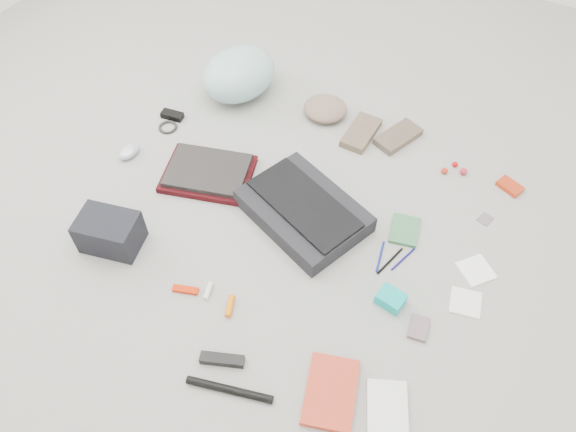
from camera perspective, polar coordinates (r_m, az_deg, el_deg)
The scene contains 33 objects.
ground_plane at distance 2.09m, azimuth -0.00°, elevation -0.84°, with size 4.00×4.00×0.00m, color gray.
messenger_bag at distance 2.08m, azimuth 1.60°, elevation 0.53°, with size 0.44×0.32×0.07m, color black.
bag_flap at distance 2.05m, azimuth 1.63°, elevation 1.27°, with size 0.43×0.20×0.01m, color black.
laptop_sleeve at distance 2.26m, azimuth -8.10°, elevation 4.24°, with size 0.34×0.26×0.02m, color #37070B.
laptop at distance 2.24m, azimuth -8.16°, elevation 4.62°, with size 0.31×0.23×0.02m, color black.
bike_helmet at distance 2.55m, azimuth -5.03°, elevation 14.17°, with size 0.28×0.35×0.21m, color #9FD1D1.
beanie at distance 2.49m, azimuth 3.80°, elevation 10.84°, with size 0.19×0.18×0.07m, color #806756.
mitten_left at distance 2.41m, azimuth 7.43°, elevation 8.39°, with size 0.11×0.21×0.03m, color brown.
mitten_right at distance 2.42m, azimuth 11.12°, elevation 7.92°, with size 0.10×0.20×0.03m, color brown.
power_brick at distance 2.53m, azimuth -11.67°, elevation 9.99°, with size 0.10×0.04×0.03m, color black.
cable_coil at distance 2.49m, azimuth -12.11°, elevation 8.82°, with size 0.08×0.08×0.01m, color black.
mouse at distance 2.40m, azimuth -15.85°, elevation 6.32°, with size 0.06×0.10×0.04m, color #A9A8BE.
camera_bag at distance 2.08m, azimuth -17.66°, elevation -1.57°, with size 0.21×0.14×0.13m, color black.
multitool at distance 1.96m, azimuth -10.37°, elevation -7.38°, with size 0.09×0.02×0.01m, color #C01F00.
toiletry_tube_white at distance 1.94m, azimuth -8.11°, elevation -7.52°, with size 0.02×0.02×0.06m, color silver.
toiletry_tube_orange at distance 1.90m, azimuth -5.91°, elevation -9.08°, with size 0.02×0.02×0.08m, color orange.
u_lock at distance 1.82m, azimuth -6.71°, elevation -14.29°, with size 0.14×0.03×0.03m, color black.
bike_pump at distance 1.78m, azimuth -5.95°, elevation -17.15°, with size 0.03×0.03×0.27m, color black.
book_red at distance 1.77m, azimuth 4.36°, elevation -17.42°, with size 0.15×0.22×0.02m, color red.
book_white at distance 1.78m, azimuth 10.05°, elevation -18.85°, with size 0.12×0.18×0.02m, color silver.
notepad at distance 2.11m, azimuth 11.74°, elevation -1.42°, with size 0.10×0.13×0.02m, color #356A41.
pen_blue at distance 2.03m, azimuth 9.36°, elevation -4.09°, with size 0.01×0.01×0.13m, color navy.
pen_black at distance 2.02m, azimuth 10.32°, elevation -4.52°, with size 0.01×0.01×0.15m, color black.
pen_navy at distance 2.04m, azimuth 11.61°, elevation -4.32°, with size 0.01×0.01×0.13m, color #0E0962.
accordion_wallet at distance 1.92m, azimuth 10.40°, elevation -8.29°, with size 0.09×0.07×0.04m, color #09B0AC.
card_deck at distance 1.91m, azimuth 13.12°, elevation -11.01°, with size 0.06×0.09×0.02m, color slate.
napkin_top at distance 2.08m, azimuth 18.56°, elevation -5.26°, with size 0.11×0.11×0.01m, color white.
napkin_bottom at distance 2.00m, azimuth 17.59°, elevation -8.37°, with size 0.10×0.10×0.01m, color silver.
lollipop_a at distance 2.33m, azimuth 15.62°, elevation 4.46°, with size 0.03×0.03×0.03m, color red.
lollipop_b at distance 2.37m, azimuth 16.61°, elevation 5.04°, with size 0.02×0.02×0.02m, color #BF0206.
lollipop_c at distance 2.35m, azimuth 17.41°, elevation 4.35°, with size 0.03×0.03×0.03m, color #B91E33.
altoids_tin at distance 2.36m, azimuth 21.62°, elevation 2.81°, with size 0.09×0.06×0.02m, color #AD2F11.
stamp_sheet at distance 2.23m, azimuth 19.40°, elevation -0.30°, with size 0.04×0.05×0.00m, color slate.
Camera 1 is at (0.62, -1.10, 1.67)m, focal length 35.00 mm.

